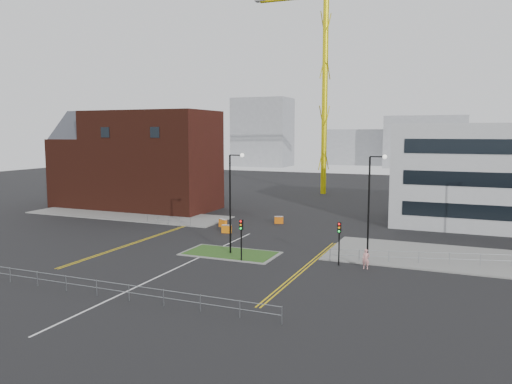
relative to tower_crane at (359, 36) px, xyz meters
The scene contains 27 objects.
ground 61.73m from the tower_crane, 93.81° to the right, with size 200.00×200.00×0.00m, color black.
pavement_left 49.07m from the tower_crane, 125.46° to the right, with size 28.00×8.00×0.12m, color slate.
pavement_right 52.71m from the tower_crane, 66.04° to the right, with size 24.00×10.00×0.12m, color slate.
island_kerb 54.57m from the tower_crane, 92.03° to the right, with size 8.60×4.60×0.08m, color slate.
grass_island 54.56m from the tower_crane, 92.03° to the right, with size 8.00×4.00×0.12m, color #214B19.
brick_building 43.25m from the tower_crane, 134.37° to the right, with size 24.20×10.07×14.24m.
office_block 38.65m from the tower_crane, 46.18° to the right, with size 25.00×12.20×12.00m.
tower_crane is the anchor object (origin of this frame).
streetlamp_island 52.09m from the tower_crane, 91.77° to the right, with size 1.46×0.36×9.18m.
streetlamp_right_near 51.35m from the tower_crane, 76.88° to the right, with size 1.46×0.36×9.18m.
traffic_light_island 55.12m from the tower_crane, 89.62° to the right, with size 0.28×0.33×3.65m.
traffic_light_right 53.99m from the tower_crane, 80.01° to the right, with size 0.28×0.33×3.65m.
railing_front 66.84m from the tower_crane, 93.43° to the right, with size 24.05×0.05×1.10m.
railing_left 48.04m from the tower_crane, 111.51° to the right, with size 6.05×0.05×1.10m.
railing_right 53.85m from the tower_crane, 68.96° to the right, with size 19.05×5.05×1.10m.
centre_line 59.94m from the tower_crane, 93.95° to the right, with size 0.15×30.00×0.01m, color silver.
yellow_left_a 54.34m from the tower_crane, 105.65° to the right, with size 0.12×24.00×0.01m, color gold.
yellow_left_b 54.27m from the tower_crane, 105.30° to the right, with size 0.12×24.00×0.01m, color gold.
yellow_right_a 56.60m from the tower_crane, 83.25° to the right, with size 0.12×20.00×0.01m, color gold.
yellow_right_b 56.63m from the tower_crane, 82.91° to the right, with size 0.12×20.00×0.01m, color gold.
skyline_a 79.79m from the tower_crane, 124.00° to the left, with size 18.00×12.00×22.00m, color gray.
skyline_b 77.47m from the tower_crane, 85.16° to the left, with size 24.00×12.00×16.00m, color gray.
skyline_d 88.17m from the tower_crane, 97.84° to the left, with size 30.00×12.00×12.00m, color gray.
pedestrian 55.41m from the tower_crane, 77.41° to the right, with size 0.60×0.39×1.64m, color pink.
barrier_left 45.48m from the tower_crane, 102.80° to the right, with size 1.17×0.81×0.94m.
barrier_mid 47.57m from the tower_crane, 99.06° to the right, with size 1.13×0.56×0.91m.
barrier_right 41.27m from the tower_crane, 95.19° to the right, with size 1.12×0.74×0.90m.
Camera 1 is at (21.28, -32.04, 11.01)m, focal length 35.00 mm.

